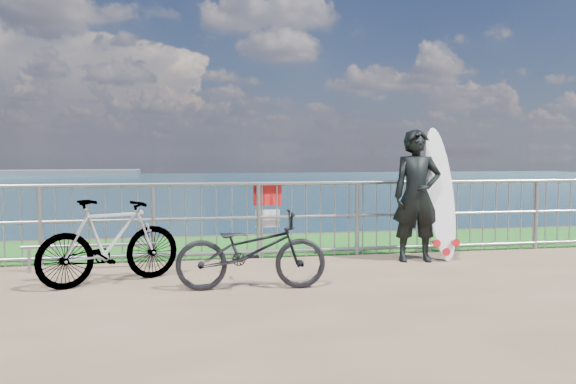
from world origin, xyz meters
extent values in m
plane|color=#1D691D|center=(0.00, 2.70, 0.01)|extent=(120.00, 120.00, 0.00)
cube|color=brown|center=(0.00, 3.90, -2.50)|extent=(120.00, 0.30, 5.00)
plane|color=#18394A|center=(0.00, 90.00, -5.00)|extent=(260.00, 260.00, 0.00)
cube|color=#565E68|center=(-50.00, 168.00, -4.25)|extent=(70.00, 12.00, 1.50)
cylinder|color=gray|center=(0.00, 1.60, 1.10)|extent=(10.00, 0.06, 0.06)
cylinder|color=gray|center=(0.00, 1.60, 0.61)|extent=(10.00, 0.05, 0.05)
cylinder|color=gray|center=(0.00, 1.60, 0.10)|extent=(10.00, 0.05, 0.05)
cylinder|color=gray|center=(-3.50, 1.60, 0.55)|extent=(0.06, 0.06, 1.10)
cylinder|color=gray|center=(-2.00, 1.60, 0.55)|extent=(0.06, 0.06, 1.10)
cylinder|color=gray|center=(-0.50, 1.60, 0.55)|extent=(0.06, 0.06, 1.10)
cylinder|color=gray|center=(1.00, 1.60, 0.55)|extent=(0.06, 0.06, 1.10)
cylinder|color=gray|center=(2.50, 1.60, 0.55)|extent=(0.06, 0.06, 1.10)
cylinder|color=gray|center=(4.00, 1.60, 0.55)|extent=(0.06, 0.06, 1.10)
cube|color=red|center=(-0.36, 1.66, 0.92)|extent=(0.42, 0.02, 0.30)
cube|color=white|center=(-0.36, 1.66, 0.92)|extent=(0.38, 0.01, 0.08)
cube|color=white|center=(-0.36, 1.66, 0.58)|extent=(0.36, 0.02, 0.26)
imported|color=black|center=(1.69, 0.98, 0.94)|extent=(0.74, 0.54, 1.88)
ellipsoid|color=white|center=(2.07, 1.04, 0.96)|extent=(0.62, 0.58, 1.93)
cone|color=red|center=(1.93, 0.92, 0.27)|extent=(0.12, 0.21, 0.12)
cone|color=red|center=(2.22, 0.92, 0.27)|extent=(0.12, 0.21, 0.12)
cone|color=red|center=(2.07, 0.92, 0.15)|extent=(0.12, 0.21, 0.12)
imported|color=black|center=(-0.83, -0.24, 0.44)|extent=(1.73, 0.71, 0.89)
imported|color=black|center=(-2.43, 0.32, 0.51)|extent=(1.73, 1.14, 1.01)
cylinder|color=gray|center=(-2.79, 1.16, 0.33)|extent=(1.71, 0.05, 0.05)
cylinder|color=gray|center=(-3.55, 1.16, 0.17)|extent=(0.04, 0.04, 0.33)
cylinder|color=gray|center=(-2.04, 1.16, 0.17)|extent=(0.04, 0.04, 0.33)
camera|label=1|loc=(-1.56, -6.49, 1.55)|focal=35.00mm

